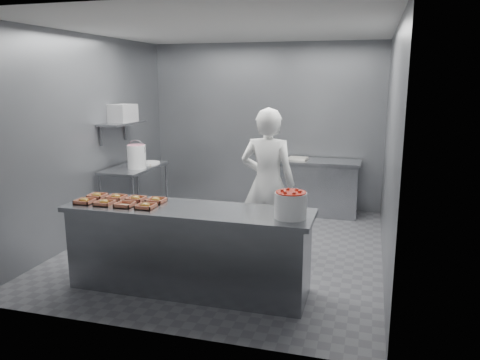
% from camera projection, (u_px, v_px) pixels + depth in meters
% --- Properties ---
extents(floor, '(4.50, 4.50, 0.00)m').
position_uv_depth(floor, '(227.00, 246.00, 6.27)').
color(floor, '#4C4C51').
rests_on(floor, ground).
extents(ceiling, '(4.50, 4.50, 0.00)m').
position_uv_depth(ceiling, '(226.00, 28.00, 5.68)').
color(ceiling, white).
rests_on(ceiling, wall_back).
extents(wall_back, '(4.00, 0.04, 2.80)m').
position_uv_depth(wall_back, '(265.00, 126.00, 8.09)').
color(wall_back, slate).
rests_on(wall_back, ground).
extents(wall_left, '(0.04, 4.50, 2.80)m').
position_uv_depth(wall_left, '(89.00, 137.00, 6.51)').
color(wall_left, slate).
rests_on(wall_left, ground).
extents(wall_right, '(0.04, 4.50, 2.80)m').
position_uv_depth(wall_right, '(390.00, 149.00, 5.44)').
color(wall_right, slate).
rests_on(wall_right, ground).
extents(service_counter, '(2.60, 0.70, 0.90)m').
position_uv_depth(service_counter, '(188.00, 249.00, 4.91)').
color(service_counter, slate).
rests_on(service_counter, ground).
extents(prep_table, '(0.60, 1.20, 0.90)m').
position_uv_depth(prep_table, '(136.00, 186.00, 7.15)').
color(prep_table, slate).
rests_on(prep_table, ground).
extents(back_counter, '(1.50, 0.60, 0.90)m').
position_uv_depth(back_counter, '(313.00, 187.00, 7.72)').
color(back_counter, slate).
rests_on(back_counter, ground).
extents(wall_shelf, '(0.35, 0.90, 0.03)m').
position_uv_depth(wall_shelf, '(122.00, 123.00, 6.99)').
color(wall_shelf, slate).
rests_on(wall_shelf, wall_left).
extents(tray_0, '(0.19, 0.18, 0.06)m').
position_uv_depth(tray_0, '(85.00, 201.00, 4.99)').
color(tray_0, tan).
rests_on(tray_0, service_counter).
extents(tray_1, '(0.19, 0.18, 0.06)m').
position_uv_depth(tray_1, '(104.00, 203.00, 4.93)').
color(tray_1, tan).
rests_on(tray_1, service_counter).
extents(tray_2, '(0.19, 0.18, 0.04)m').
position_uv_depth(tray_2, '(125.00, 204.00, 4.87)').
color(tray_2, tan).
rests_on(tray_2, service_counter).
extents(tray_3, '(0.19, 0.18, 0.06)m').
position_uv_depth(tray_3, '(146.00, 206.00, 4.80)').
color(tray_3, tan).
rests_on(tray_3, service_counter).
extents(tray_4, '(0.19, 0.18, 0.06)m').
position_uv_depth(tray_4, '(97.00, 196.00, 5.22)').
color(tray_4, tan).
rests_on(tray_4, service_counter).
extents(tray_5, '(0.19, 0.18, 0.06)m').
position_uv_depth(tray_5, '(116.00, 197.00, 5.16)').
color(tray_5, tan).
rests_on(tray_5, service_counter).
extents(tray_6, '(0.19, 0.18, 0.06)m').
position_uv_depth(tray_6, '(136.00, 199.00, 5.09)').
color(tray_6, tan).
rests_on(tray_6, service_counter).
extents(tray_7, '(0.19, 0.18, 0.06)m').
position_uv_depth(tray_7, '(156.00, 200.00, 5.03)').
color(tray_7, tan).
rests_on(tray_7, service_counter).
extents(worker, '(0.70, 0.48, 1.87)m').
position_uv_depth(worker, '(268.00, 184.00, 5.76)').
color(worker, white).
rests_on(worker, ground).
extents(strawberry_tub, '(0.31, 0.31, 0.26)m').
position_uv_depth(strawberry_tub, '(291.00, 204.00, 4.44)').
color(strawberry_tub, white).
rests_on(strawberry_tub, service_counter).
extents(glaze_bucket, '(0.29, 0.27, 0.42)m').
position_uv_depth(glaze_bucket, '(137.00, 156.00, 6.90)').
color(glaze_bucket, white).
rests_on(glaze_bucket, prep_table).
extents(bucket_lid, '(0.42, 0.42, 0.03)m').
position_uv_depth(bucket_lid, '(149.00, 163.00, 7.31)').
color(bucket_lid, white).
rests_on(bucket_lid, prep_table).
extents(rag, '(0.14, 0.12, 0.02)m').
position_uv_depth(rag, '(148.00, 164.00, 7.22)').
color(rag, '#CCB28C').
rests_on(rag, prep_table).
extents(appliance, '(0.37, 0.40, 0.26)m').
position_uv_depth(appliance, '(123.00, 113.00, 6.99)').
color(appliance, gray).
rests_on(appliance, wall_shelf).
extents(paper_stack, '(0.33, 0.26, 0.04)m').
position_uv_depth(paper_stack, '(298.00, 158.00, 7.69)').
color(paper_stack, silver).
rests_on(paper_stack, back_counter).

